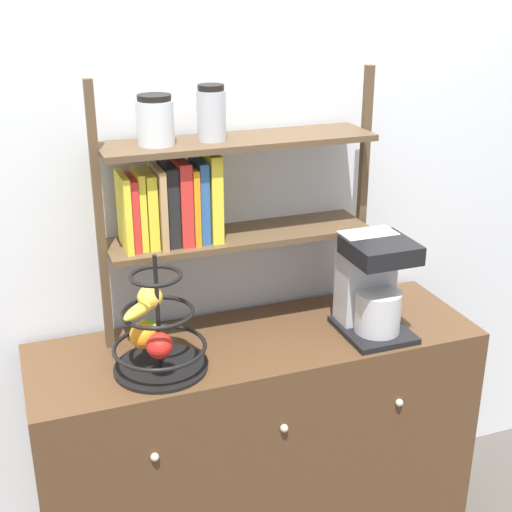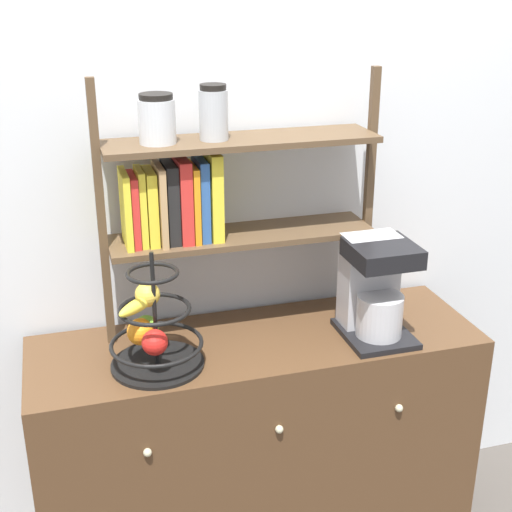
{
  "view_description": "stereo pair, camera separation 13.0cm",
  "coord_description": "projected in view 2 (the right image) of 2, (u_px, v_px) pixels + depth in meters",
  "views": [
    {
      "loc": [
        -0.66,
        -1.58,
        1.83
      ],
      "look_at": [
        -0.0,
        0.22,
        1.07
      ],
      "focal_mm": 50.0,
      "sensor_mm": 36.0,
      "label": 1
    },
    {
      "loc": [
        -0.54,
        -1.62,
        1.83
      ],
      "look_at": [
        -0.0,
        0.22,
        1.07
      ],
      "focal_mm": 50.0,
      "sensor_mm": 36.0,
      "label": 2
    }
  ],
  "objects": [
    {
      "name": "sideboard",
      "position": [
        257.0,
        447.0,
        2.31
      ],
      "size": [
        1.37,
        0.45,
        0.79
      ],
      "color": "#4C331E",
      "rests_on": "ground_plane"
    },
    {
      "name": "fruit_stand",
      "position": [
        152.0,
        330.0,
        1.98
      ],
      "size": [
        0.26,
        0.26,
        0.35
      ],
      "color": "black",
      "rests_on": "sideboard"
    },
    {
      "name": "coffee_maker",
      "position": [
        375.0,
        288.0,
        2.15
      ],
      "size": [
        0.2,
        0.24,
        0.31
      ],
      "color": "black",
      "rests_on": "sideboard"
    },
    {
      "name": "wall_back",
      "position": [
        234.0,
        156.0,
        2.21
      ],
      "size": [
        7.0,
        0.05,
        2.6
      ],
      "primitive_type": "cube",
      "color": "silver",
      "rests_on": "ground_plane"
    },
    {
      "name": "shelf_hutch",
      "position": [
        202.0,
        186.0,
        2.06
      ],
      "size": [
        0.85,
        0.2,
        0.78
      ],
      "color": "brown",
      "rests_on": "sideboard"
    }
  ]
}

